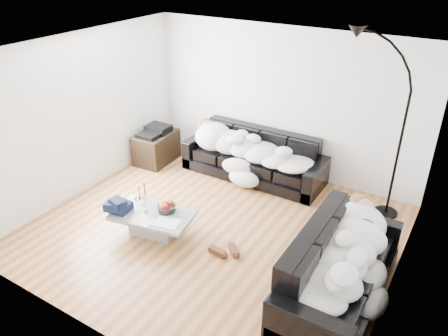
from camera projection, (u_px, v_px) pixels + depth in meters
The scene contains 24 objects.
ground at pixel (213, 230), 6.46m from camera, with size 5.00×5.00×0.00m, color brown.
wall_back at pixel (283, 103), 7.54m from camera, with size 5.00×0.02×2.60m, color silver.
wall_left at pixel (82, 115), 7.01m from camera, with size 0.02×4.50×2.60m, color silver.
wall_right at pixel (407, 203), 4.69m from camera, with size 0.02×4.50×2.60m, color silver.
ceiling at pixel (211, 53), 5.24m from camera, with size 5.00×5.00×0.00m, color white.
sofa_back at pixel (254, 156), 7.71m from camera, with size 2.53×0.87×0.83m, color black.
sofa_right at pixel (341, 266), 5.08m from camera, with size 2.19×0.94×0.89m, color black.
sleeper_back at pixel (253, 145), 7.57m from camera, with size 2.14×0.74×0.43m, color silver, non-canonical shape.
sleeper_right at pixel (343, 252), 4.98m from camera, with size 1.88×0.79×0.46m, color silver, non-canonical shape.
teal_cushion at pixel (356, 217), 5.49m from camera, with size 0.36×0.30×0.20m, color #0E635B.
coffee_table at pixel (154, 223), 6.32m from camera, with size 1.15×0.67×0.34m, color #939699.
fruit_bowl at pixel (166, 206), 6.26m from camera, with size 0.26×0.26×0.16m, color white.
wine_glass_a at pixel (145, 200), 6.41m from camera, with size 0.07×0.07×0.16m, color white.
wine_glass_b at pixel (137, 201), 6.38m from camera, with size 0.07×0.07×0.17m, color white.
wine_glass_c at pixel (145, 207), 6.23m from camera, with size 0.08×0.08×0.18m, color white.
candle_left at pixel (139, 193), 6.54m from camera, with size 0.04×0.04×0.21m, color maroon.
candle_right at pixel (145, 190), 6.57m from camera, with size 0.05×0.05×0.26m, color maroon.
newspaper_a at pixel (167, 223), 6.03m from camera, with size 0.33×0.25×0.01m, color silver.
newspaper_b at pixel (144, 220), 6.08m from camera, with size 0.31×0.22×0.01m, color silver.
navy_jacket at pixel (118, 202), 6.19m from camera, with size 0.36×0.30×0.18m, color black, non-canonical shape.
shoes at pixel (225, 251), 5.95m from camera, with size 0.42×0.31×0.10m, color #472311, non-canonical shape.
av_cabinet at pixel (156, 147), 8.32m from camera, with size 0.57×0.83×0.57m, color black.
stereo at pixel (155, 130), 8.15m from camera, with size 0.44×0.34×0.13m, color black.
floor_lamp at pixel (400, 142), 6.28m from camera, with size 0.89×0.36×2.44m, color black, non-canonical shape.
Camera 1 is at (2.90, -4.42, 3.83)m, focal length 35.00 mm.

